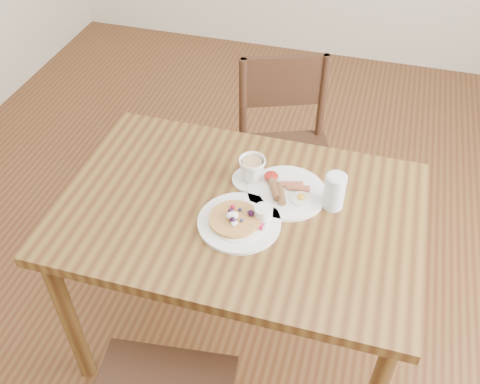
# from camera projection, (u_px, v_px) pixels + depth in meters

# --- Properties ---
(ground) EXTENTS (5.00, 5.00, 0.00)m
(ground) POSITION_uv_depth(u_px,v_px,m) (240.00, 331.00, 2.29)
(ground) COLOR #4E2C16
(ground) RESTS_ON ground
(dining_table) EXTENTS (1.20, 0.80, 0.75)m
(dining_table) POSITION_uv_depth(u_px,v_px,m) (240.00, 228.00, 1.84)
(dining_table) COLOR brown
(dining_table) RESTS_ON ground
(chair_far) EXTENTS (0.54, 0.54, 0.88)m
(chair_far) POSITION_uv_depth(u_px,v_px,m) (285.00, 148.00, 2.42)
(chair_far) COLOR #391D14
(chair_far) RESTS_ON ground
(pancake_plate) EXTENTS (0.27, 0.27, 0.06)m
(pancake_plate) POSITION_uv_depth(u_px,v_px,m) (241.00, 220.00, 1.71)
(pancake_plate) COLOR white
(pancake_plate) RESTS_ON dining_table
(breakfast_plate) EXTENTS (0.27, 0.27, 0.04)m
(breakfast_plate) POSITION_uv_depth(u_px,v_px,m) (286.00, 191.00, 1.82)
(breakfast_plate) COLOR white
(breakfast_plate) RESTS_ON dining_table
(teacup_saucer) EXTENTS (0.14, 0.14, 0.10)m
(teacup_saucer) POSITION_uv_depth(u_px,v_px,m) (252.00, 171.00, 1.84)
(teacup_saucer) COLOR white
(teacup_saucer) RESTS_ON dining_table
(water_glass) EXTENTS (0.07, 0.07, 0.13)m
(water_glass) POSITION_uv_depth(u_px,v_px,m) (334.00, 191.00, 1.74)
(water_glass) COLOR silver
(water_glass) RESTS_ON dining_table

